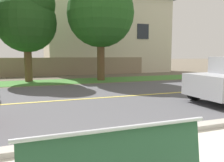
% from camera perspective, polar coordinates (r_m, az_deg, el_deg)
% --- Properties ---
extents(ground_plane, '(140.00, 140.00, 0.00)m').
position_cam_1_polar(ground_plane, '(9.83, -8.57, -2.91)').
color(ground_plane, '#665B4C').
extents(curb_edge, '(44.00, 0.30, 0.11)m').
position_cam_1_polar(curb_edge, '(4.59, 6.64, -13.18)').
color(curb_edge, '#ADA89E').
rests_on(curb_edge, ground_plane).
extents(street_asphalt, '(52.00, 8.00, 0.01)m').
position_cam_1_polar(street_asphalt, '(8.39, -6.43, -4.48)').
color(street_asphalt, '#515156').
rests_on(street_asphalt, ground_plane).
extents(road_centre_line, '(48.00, 0.14, 0.01)m').
position_cam_1_polar(road_centre_line, '(8.38, -6.43, -4.44)').
color(road_centre_line, '#E0CC4C').
rests_on(road_centre_line, ground_plane).
extents(far_verge_grass, '(48.00, 2.80, 0.02)m').
position_cam_1_polar(far_verge_grass, '(14.03, -12.22, -0.13)').
color(far_verge_grass, '#478438').
rests_on(far_verge_grass, ground_plane).
extents(shade_tree_left, '(3.51, 3.51, 5.79)m').
position_cam_1_polar(shade_tree_left, '(14.66, -20.21, 14.61)').
color(shade_tree_left, brown).
rests_on(shade_tree_left, ground_plane).
extents(shade_tree_centre, '(4.14, 4.14, 6.83)m').
position_cam_1_polar(shade_tree_centre, '(14.64, -2.27, 17.71)').
color(shade_tree_centre, brown).
rests_on(shade_tree_centre, ground_plane).
extents(garden_wall, '(13.00, 0.36, 1.40)m').
position_cam_1_polar(garden_wall, '(18.31, -11.17, 3.60)').
color(garden_wall, gray).
rests_on(garden_wall, ground_plane).
extents(house_across_street, '(11.89, 6.91, 7.22)m').
position_cam_1_polar(house_across_street, '(22.51, -1.92, 11.77)').
color(house_across_street, beige).
rests_on(house_across_street, ground_plane).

